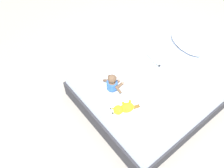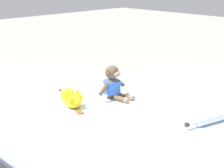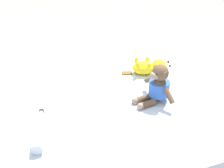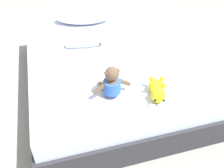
{
  "view_description": "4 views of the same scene",
  "coord_description": "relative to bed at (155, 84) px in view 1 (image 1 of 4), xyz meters",
  "views": [
    {
      "loc": [
        1.09,
        -1.58,
        2.31
      ],
      "look_at": [
        -0.15,
        -0.6,
        0.49
      ],
      "focal_mm": 35.08,
      "sensor_mm": 36.0,
      "label": 1
    },
    {
      "loc": [
        1.54,
        1.1,
        1.25
      ],
      "look_at": [
        -0.15,
        -0.6,
        0.49
      ],
      "focal_mm": 57.45,
      "sensor_mm": 36.0,
      "label": 2
    },
    {
      "loc": [
        -1.55,
        0.22,
        1.52
      ],
      "look_at": [
        -0.02,
        -0.35,
        0.48
      ],
      "focal_mm": 52.08,
      "sensor_mm": 36.0,
      "label": 3
    },
    {
      "loc": [
        -0.51,
        -1.87,
        1.53
      ],
      "look_at": [
        -0.15,
        -0.6,
        0.49
      ],
      "focal_mm": 39.68,
      "sensor_mm": 36.0,
      "label": 4
    }
  ],
  "objects": [
    {
      "name": "pillow",
      "position": [
        -0.11,
        0.67,
        0.27
      ],
      "size": [
        0.62,
        0.4,
        0.13
      ],
      "color": "white",
      "rests_on": "bed"
    },
    {
      "name": "ground_plane",
      "position": [
        0.0,
        0.0,
        -0.19
      ],
      "size": [
        16.0,
        16.0,
        0.0
      ],
      "primitive_type": "plane",
      "color": "#9E998E"
    },
    {
      "name": "bed",
      "position": [
        0.0,
        0.0,
        0.0
      ],
      "size": [
        1.46,
        1.85,
        0.39
      ],
      "color": "#2D2D33",
      "rests_on": "ground_plane"
    },
    {
      "name": "plush_monkey",
      "position": [
        -0.15,
        -0.59,
        0.3
      ],
      "size": [
        0.29,
        0.24,
        0.24
      ],
      "color": "brown",
      "rests_on": "bed"
    },
    {
      "name": "glass_bottle",
      "position": [
        -0.24,
        0.13,
        0.23
      ],
      "size": [
        0.32,
        0.12,
        0.06
      ],
      "color": "silver",
      "rests_on": "bed"
    },
    {
      "name": "plush_yellow_creature",
      "position": [
        0.15,
        -0.69,
        0.25
      ],
      "size": [
        0.17,
        0.33,
        0.1
      ],
      "color": "yellow",
      "rests_on": "bed"
    }
  ]
}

